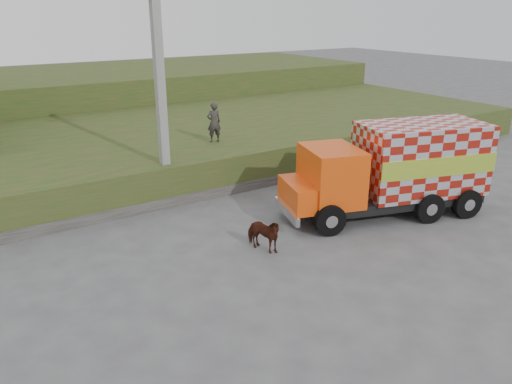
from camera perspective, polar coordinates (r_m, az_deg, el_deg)
ground at (r=15.68m, az=-0.00°, el=-5.58°), size 120.00×120.00×0.00m
embankment at (r=23.96m, az=-13.06°, el=5.00°), size 40.00×12.00×1.50m
embankment_far at (r=35.14m, az=-20.07°, el=10.30°), size 40.00×12.00×3.00m
retaining_strip at (r=18.28m, az=-12.48°, el=-1.53°), size 16.00×0.50×0.40m
utility_pole at (r=17.98m, az=-10.86°, el=11.06°), size 1.20×0.30×8.00m
cargo_truck at (r=17.86m, az=15.62°, el=2.55°), size 7.45×4.15×3.17m
cow at (r=14.82m, az=0.78°, el=-4.86°), size 1.01×1.41×1.09m
pedestrian at (r=21.22m, az=-4.83°, el=7.94°), size 0.65×0.47×1.68m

